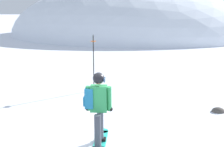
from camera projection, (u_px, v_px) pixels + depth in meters
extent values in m
plane|color=white|center=(94.00, 147.00, 6.26)|extent=(300.00, 300.00, 0.00)
ellipsoid|color=white|center=(134.00, 34.00, 34.86)|extent=(29.72, 26.75, 12.49)
cube|color=#23B7A3|center=(99.00, 146.00, 6.31)|extent=(0.35, 1.57, 0.02)
cylinder|color=#23B7A3|center=(103.00, 131.00, 7.07)|extent=(0.28, 0.28, 0.02)
cube|color=black|center=(100.00, 139.00, 6.53)|extent=(0.26, 0.15, 0.06)
cylinder|color=#3D424C|center=(100.00, 124.00, 6.45)|extent=(0.15, 0.15, 0.82)
cylinder|color=#3D424C|center=(98.00, 133.00, 5.98)|extent=(0.15, 0.15, 0.82)
cube|color=#2D9351|center=(99.00, 98.00, 6.06)|extent=(0.37, 0.24, 0.58)
cylinder|color=#2D9351|center=(88.00, 98.00, 6.07)|extent=(0.11, 0.18, 0.57)
cylinder|color=#2D9351|center=(109.00, 99.00, 6.04)|extent=(0.11, 0.18, 0.57)
sphere|color=black|center=(88.00, 108.00, 6.17)|extent=(0.11, 0.11, 0.11)
sphere|color=black|center=(110.00, 109.00, 6.13)|extent=(0.11, 0.11, 0.11)
cube|color=teal|center=(90.00, 97.00, 6.07)|extent=(0.19, 0.29, 0.44)
cube|color=teal|center=(85.00, 101.00, 6.09)|extent=(0.07, 0.20, 0.20)
sphere|color=#9E7051|center=(99.00, 80.00, 5.96)|extent=(0.21, 0.21, 0.21)
sphere|color=black|center=(99.00, 78.00, 5.95)|extent=(0.25, 0.25, 0.25)
cube|color=navy|center=(105.00, 80.00, 5.95)|extent=(0.04, 0.17, 0.08)
cylinder|color=black|center=(94.00, 64.00, 10.41)|extent=(0.04, 0.04, 2.06)
cylinder|color=orange|center=(93.00, 41.00, 10.22)|extent=(0.20, 0.20, 0.02)
cone|color=black|center=(93.00, 35.00, 10.17)|extent=(0.04, 0.04, 0.08)
ellipsoid|color=#4C4742|center=(218.00, 112.00, 8.42)|extent=(0.40, 0.34, 0.28)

